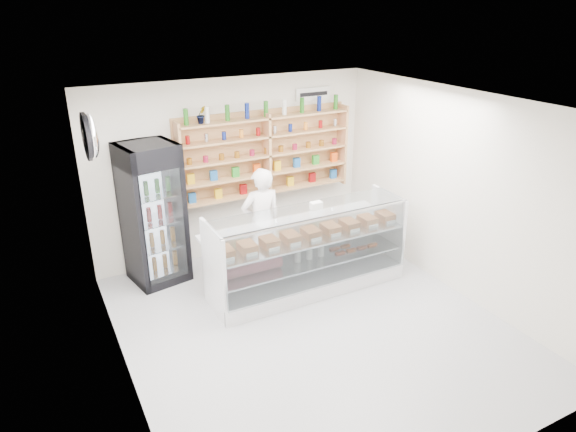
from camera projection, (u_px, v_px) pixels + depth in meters
room at (315, 225)px, 5.98m from camera, size 5.00×5.00×5.00m
display_counter at (307, 266)px, 7.29m from camera, size 2.82×0.84×1.23m
shop_worker at (261, 223)px, 7.49m from camera, size 0.63×0.44×1.66m
drinks_cooler at (153, 214)px, 7.27m from camera, size 0.86×0.85×2.06m
wall_shelving at (267, 155)px, 8.03m from camera, size 2.84×0.28×1.33m
potted_plant at (201, 115)px, 7.31m from camera, size 0.15×0.13×0.26m
security_mirror at (91, 136)px, 5.62m from camera, size 0.15×0.50×0.50m
wall_sign at (313, 94)px, 8.19m from camera, size 0.62×0.03×0.20m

